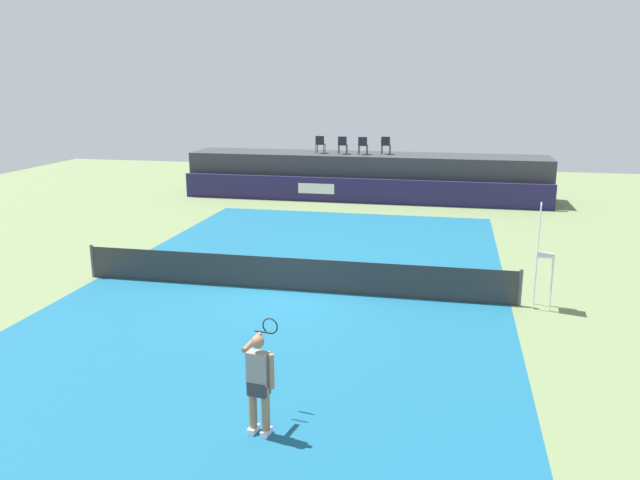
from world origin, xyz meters
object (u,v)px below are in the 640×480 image
object	(u,v)px
spectator_chair_center	(363,145)
spectator_chair_right	(386,144)
spectator_chair_far_left	(320,144)
net_post_near	(93,261)
spectator_chair_left	(343,144)
tennis_player	(259,380)
umpire_chair	(542,249)
net_post_far	(520,288)

from	to	relation	value
spectator_chair_center	spectator_chair_right	size ratio (longest dim) A/B	1.00
spectator_chair_far_left	spectator_chair_right	size ratio (longest dim) A/B	1.00
net_post_near	spectator_chair_center	bearing A→B (deg)	67.86
spectator_chair_center	spectator_chair_far_left	bearing A→B (deg)	176.36
spectator_chair_left	net_post_near	size ratio (longest dim) A/B	0.89
spectator_chair_far_left	tennis_player	distance (m)	22.79
spectator_chair_center	tennis_player	size ratio (longest dim) A/B	0.50
spectator_chair_left	tennis_player	size ratio (longest dim) A/B	0.50
umpire_chair	spectator_chair_left	bearing A→B (deg)	117.58
net_post_near	tennis_player	bearing A→B (deg)	-44.30
spectator_chair_center	net_post_near	size ratio (longest dim) A/B	0.89
spectator_chair_left	spectator_chair_far_left	bearing A→B (deg)	175.04
spectator_chair_center	tennis_player	world-z (taller)	spectator_chair_center
spectator_chair_left	net_post_far	bearing A→B (deg)	-63.80
spectator_chair_left	spectator_chair_center	size ratio (longest dim) A/B	1.00
spectator_chair_far_left	spectator_chair_center	distance (m)	2.21
spectator_chair_left	net_post_far	size ratio (longest dim) A/B	0.89
spectator_chair_far_left	spectator_chair_left	bearing A→B (deg)	-4.96
tennis_player	spectator_chair_left	bearing A→B (deg)	96.40
umpire_chair	net_post_near	size ratio (longest dim) A/B	2.76
net_post_near	spectator_chair_right	bearing A→B (deg)	64.87
spectator_chair_far_left	tennis_player	world-z (taller)	spectator_chair_far_left
net_post_near	net_post_far	distance (m)	12.40
net_post_near	tennis_player	size ratio (longest dim) A/B	0.56
spectator_chair_right	umpire_chair	size ratio (longest dim) A/B	0.32
spectator_chair_far_left	net_post_near	world-z (taller)	spectator_chair_far_left
spectator_chair_center	umpire_chair	distance (m)	16.42
spectator_chair_right	spectator_chair_far_left	bearing A→B (deg)	-175.92
spectator_chair_far_left	net_post_far	distance (m)	17.45
spectator_chair_right	net_post_far	size ratio (longest dim) A/B	0.89
spectator_chair_center	net_post_far	world-z (taller)	spectator_chair_center
umpire_chair	spectator_chair_center	bearing A→B (deg)	114.43
tennis_player	net_post_far	bearing A→B (deg)	56.58
umpire_chair	tennis_player	world-z (taller)	umpire_chair
spectator_chair_far_left	umpire_chair	world-z (taller)	spectator_chair_far_left
spectator_chair_far_left	spectator_chair_left	world-z (taller)	same
spectator_chair_right	tennis_player	distance (m)	22.73
tennis_player	net_post_near	bearing A→B (deg)	135.70
net_post_far	spectator_chair_left	bearing A→B (deg)	116.20
net_post_far	spectator_chair_right	bearing A→B (deg)	108.84
umpire_chair	spectator_chair_far_left	bearing A→B (deg)	120.82
spectator_chair_far_left	net_post_near	bearing A→B (deg)	-104.40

